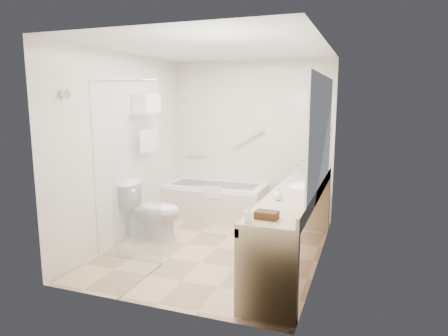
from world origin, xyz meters
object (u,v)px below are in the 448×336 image
(water_bottle_left, at_px, (306,175))
(bathtub, at_px, (215,201))
(toilet, at_px, (151,211))
(vanity_counter, at_px, (294,210))
(amenity_basket, at_px, (267,215))

(water_bottle_left, bearing_deg, bathtub, 154.08)
(water_bottle_left, bearing_deg, toilet, -166.62)
(toilet, bearing_deg, vanity_counter, -101.91)
(bathtub, height_order, toilet, toilet)
(vanity_counter, distance_m, toilet, 2.00)
(toilet, distance_m, water_bottle_left, 2.13)
(vanity_counter, xyz_separation_m, amenity_basket, (-0.06, -1.09, 0.24))
(amenity_basket, relative_size, water_bottle_left, 0.99)
(vanity_counter, bearing_deg, water_bottle_left, 87.61)
(amenity_basket, height_order, water_bottle_left, water_bottle_left)
(vanity_counter, height_order, amenity_basket, vanity_counter)
(vanity_counter, xyz_separation_m, water_bottle_left, (0.03, 0.64, 0.30))
(water_bottle_left, bearing_deg, amenity_basket, -92.76)
(amenity_basket, bearing_deg, bathtub, 120.57)
(vanity_counter, height_order, toilet, vanity_counter)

